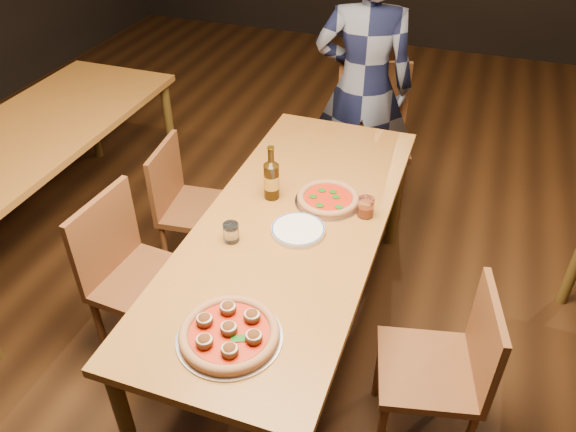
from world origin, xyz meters
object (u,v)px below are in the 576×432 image
(chair_main_nw, at_px, (147,281))
(chair_end, at_px, (372,141))
(amber_glass, at_px, (366,207))
(pizza_meatball, at_px, (229,333))
(water_glass, at_px, (231,232))
(pizza_margherita, at_px, (328,199))
(chair_main_e, at_px, (428,369))
(table_main, at_px, (292,235))
(plate_stack, at_px, (298,230))
(chair_main_sw, at_px, (199,208))
(table_left, at_px, (31,143))
(beer_bottle, at_px, (272,180))
(diner, at_px, (363,88))

(chair_main_nw, xyz_separation_m, chair_end, (0.72, 1.60, 0.04))
(amber_glass, bearing_deg, chair_end, 99.94)
(pizza_meatball, xyz_separation_m, water_glass, (-0.22, 0.50, 0.02))
(pizza_margherita, distance_m, water_glass, 0.52)
(chair_main_nw, height_order, chair_main_e, chair_main_nw)
(table_main, bearing_deg, plate_stack, -49.94)
(chair_main_nw, bearing_deg, water_glass, -73.59)
(pizza_meatball, bearing_deg, chair_main_sw, 122.81)
(chair_main_sw, bearing_deg, table_left, 86.67)
(chair_main_e, distance_m, beer_bottle, 1.08)
(beer_bottle, height_order, amber_glass, beer_bottle)
(table_left, bearing_deg, pizza_meatball, -30.49)
(amber_glass, xyz_separation_m, diner, (-0.29, 1.16, 0.05))
(chair_end, distance_m, plate_stack, 1.39)
(table_main, xyz_separation_m, water_glass, (-0.20, -0.21, 0.11))
(plate_stack, height_order, diner, diner)
(chair_main_nw, relative_size, pizza_meatball, 2.40)
(pizza_meatball, bearing_deg, plate_stack, 86.65)
(table_left, height_order, diner, diner)
(table_left, bearing_deg, pizza_margherita, -3.07)
(table_main, distance_m, chair_end, 1.32)
(table_left, xyz_separation_m, amber_glass, (2.00, -0.14, 0.12))
(diner, bearing_deg, chair_end, 162.23)
(amber_glass, bearing_deg, chair_main_e, -51.22)
(chair_main_sw, bearing_deg, table_main, -124.50)
(chair_main_e, relative_size, chair_end, 0.87)
(chair_main_sw, distance_m, chair_end, 1.23)
(chair_main_e, xyz_separation_m, pizza_meatball, (-0.69, -0.36, 0.35))
(pizza_meatball, relative_size, water_glass, 4.44)
(chair_end, xyz_separation_m, diner, (-0.09, 0.01, 0.35))
(chair_main_nw, bearing_deg, plate_stack, -66.36)
(pizza_margherita, relative_size, beer_bottle, 1.18)
(pizza_margherita, bearing_deg, chair_end, 90.62)
(plate_stack, xyz_separation_m, water_glass, (-0.25, -0.15, 0.03))
(water_glass, bearing_deg, chair_main_nw, -167.77)
(chair_main_e, bearing_deg, amber_glass, -154.21)
(chair_main_nw, bearing_deg, pizza_meatball, -119.02)
(chair_main_sw, xyz_separation_m, chair_end, (0.77, 0.95, 0.08))
(diner, bearing_deg, pizza_margherita, 83.50)
(chair_main_sw, distance_m, plate_stack, 0.91)
(chair_end, height_order, beer_bottle, beer_bottle)
(table_main, height_order, water_glass, water_glass)
(table_left, xyz_separation_m, chair_main_e, (2.40, -0.64, -0.25))
(chair_main_nw, bearing_deg, chair_main_e, -87.89)
(table_main, relative_size, diner, 1.18)
(table_left, relative_size, pizza_meatball, 5.27)
(pizza_margherita, xyz_separation_m, water_glass, (-0.31, -0.41, 0.02))
(table_left, distance_m, pizza_meatball, 1.99)
(table_main, height_order, pizza_meatball, pizza_meatball)
(chair_main_sw, height_order, pizza_meatball, chair_main_sw)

